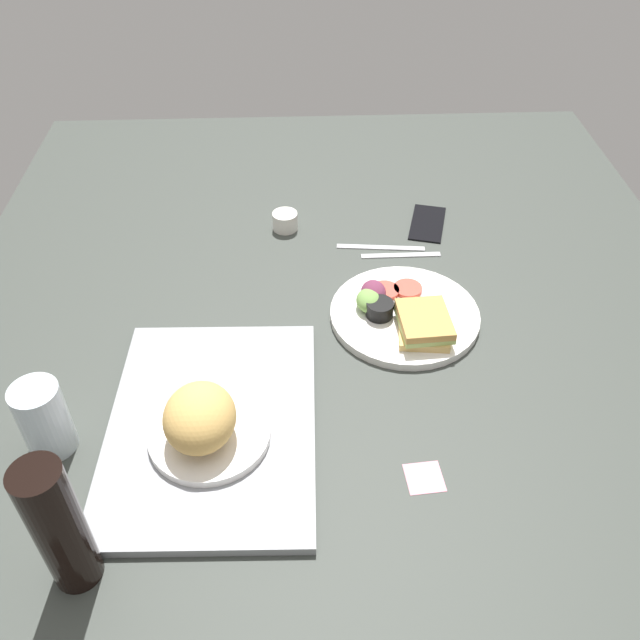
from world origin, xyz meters
TOP-DOWN VIEW (x-y plane):
  - ground_plane at (0.00, 0.00)cm, footprint 190.00×150.00cm
  - serving_tray at (-18.98, 21.28)cm, footprint 45.88×34.20cm
  - bread_plate_near at (-22.67, 21.90)cm, footprint 19.11×19.11cm
  - plate_with_salad at (5.70, -12.92)cm, footprint 28.40×28.40cm
  - drinking_glass at (-21.40, 45.94)cm, footprint 7.42×7.42cm
  - soda_bottle at (-42.99, 37.23)cm, footprint 6.40×6.40cm
  - espresso_cup at (37.75, 9.29)cm, footprint 5.60×5.60cm
  - fork at (26.36, -15.33)cm, footprint 1.51×17.01cm
  - knife at (29.36, -11.33)cm, footprint 3.26×19.05cm
  - cell_phone at (38.14, -22.96)cm, footprint 15.77×10.67cm
  - sticky_note at (-30.00, -11.43)cm, footprint 6.06×6.06cm

SIDE VIEW (x-z plane):
  - ground_plane at x=0.00cm, z-range -3.00..0.00cm
  - sticky_note at x=-30.00cm, z-range 0.00..0.12cm
  - fork at x=26.36cm, z-range 0.00..0.50cm
  - knife at x=29.36cm, z-range 0.00..0.50cm
  - cell_phone at x=38.14cm, z-range 0.00..0.80cm
  - serving_tray at x=-18.98cm, z-range 0.00..1.60cm
  - plate_with_salad at x=5.70cm, z-range -0.99..4.41cm
  - espresso_cup at x=37.75cm, z-range 0.00..4.00cm
  - bread_plate_near at x=-22.67cm, z-range 0.81..10.91cm
  - drinking_glass at x=-21.40cm, z-range 0.00..12.79cm
  - soda_bottle at x=-42.99cm, z-range 0.00..22.34cm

